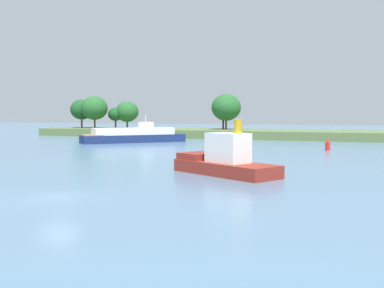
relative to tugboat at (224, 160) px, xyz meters
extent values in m
plane|color=slate|center=(-6.78, -14.36, -1.24)|extent=(400.00, 400.00, 0.00)
cube|color=#566B3D|center=(-20.82, 60.56, -0.35)|extent=(86.29, 16.95, 1.78)
cylinder|color=#513823|center=(-56.82, 60.20, 1.76)|extent=(0.44, 0.44, 2.44)
ellipsoid|color=#194C23|center=(-56.82, 60.20, 5.30)|extent=(5.79, 5.79, 5.21)
cylinder|color=#513823|center=(-52.37, 59.44, 1.75)|extent=(0.44, 0.44, 2.44)
ellipsoid|color=#235B28|center=(-52.37, 59.44, 5.66)|extent=(6.70, 6.70, 6.03)
cylinder|color=#513823|center=(-48.04, 62.49, 1.55)|extent=(0.44, 0.44, 2.02)
ellipsoid|color=#194C23|center=(-48.04, 62.49, 4.09)|extent=(3.84, 3.84, 3.46)
cylinder|color=#513823|center=(-45.32, 63.78, 1.46)|extent=(0.44, 0.44, 1.85)
ellipsoid|color=#235B28|center=(-45.32, 63.78, 4.74)|extent=(5.91, 5.91, 5.32)
cylinder|color=#513823|center=(-19.06, 62.96, 1.95)|extent=(0.44, 0.44, 2.83)
ellipsoid|color=#235B28|center=(-19.06, 62.96, 5.22)|extent=(4.66, 4.66, 4.19)
cylinder|color=#513823|center=(-17.98, 61.69, 1.72)|extent=(0.44, 0.44, 2.38)
ellipsoid|color=#235B28|center=(-17.98, 61.69, 5.66)|extent=(6.88, 6.88, 6.19)
cube|color=maroon|center=(0.17, -0.09, -0.69)|extent=(10.73, 8.17, 1.11)
cube|color=maroon|center=(-2.97, 1.66, 0.17)|extent=(4.10, 4.25, 0.60)
cube|color=white|center=(0.43, -0.24, 1.17)|extent=(4.29, 3.81, 2.60)
cylinder|color=gold|center=(1.51, -0.85, 3.07)|extent=(0.70, 0.70, 1.20)
cylinder|color=black|center=(-4.40, 2.46, -0.58)|extent=(0.60, 0.76, 0.70)
cube|color=navy|center=(-28.93, 36.80, -0.51)|extent=(16.98, 17.37, 1.45)
cube|color=white|center=(-28.93, 36.80, 0.86)|extent=(13.48, 13.77, 1.30)
cube|color=white|center=(-27.23, 38.57, 2.06)|extent=(3.17, 3.18, 1.10)
cube|color=#937551|center=(-34.39, 31.14, 0.29)|extent=(5.46, 5.45, 0.16)
cylinder|color=silver|center=(-27.23, 38.57, 3.31)|extent=(0.10, 0.10, 1.40)
cylinder|color=red|center=(6.90, 30.33, -0.64)|extent=(0.70, 0.70, 1.20)
cone|color=red|center=(6.90, 30.33, 0.31)|extent=(0.49, 0.49, 0.70)
camera|label=1|loc=(11.27, -37.67, 4.14)|focal=41.37mm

